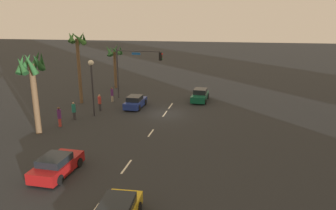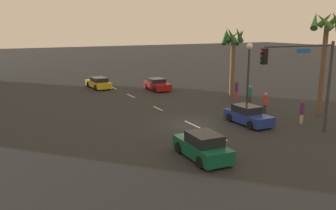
% 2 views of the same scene
% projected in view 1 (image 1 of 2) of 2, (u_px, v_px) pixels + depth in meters
% --- Properties ---
extents(ground_plane, '(220.00, 220.00, 0.00)m').
position_uv_depth(ground_plane, '(165.00, 114.00, 33.19)').
color(ground_plane, '#232628').
extents(lane_stripe_1, '(2.11, 0.14, 0.01)m').
position_uv_depth(lane_stripe_1, '(126.00, 167.00, 21.32)').
color(lane_stripe_1, silver).
rests_on(lane_stripe_1, ground_plane).
extents(lane_stripe_2, '(1.84, 0.14, 0.01)m').
position_uv_depth(lane_stripe_2, '(151.00, 133.00, 27.60)').
color(lane_stripe_2, silver).
rests_on(lane_stripe_2, ground_plane).
extents(lane_stripe_3, '(2.18, 0.14, 0.01)m').
position_uv_depth(lane_stripe_3, '(165.00, 114.00, 33.19)').
color(lane_stripe_3, silver).
rests_on(lane_stripe_3, ground_plane).
extents(lane_stripe_4, '(2.32, 0.14, 0.01)m').
position_uv_depth(lane_stripe_4, '(171.00, 106.00, 36.19)').
color(lane_stripe_4, silver).
rests_on(lane_stripe_4, ground_plane).
extents(car_0, '(3.98, 2.02, 1.33)m').
position_uv_depth(car_0, '(57.00, 165.00, 20.13)').
color(car_0, maroon).
rests_on(car_0, ground_plane).
extents(car_1, '(4.05, 1.98, 1.49)m').
position_uv_depth(car_1, '(200.00, 96.00, 38.23)').
color(car_1, '#0F5138').
rests_on(car_1, ground_plane).
extents(car_2, '(3.96, 1.82, 1.38)m').
position_uv_depth(car_2, '(135.00, 102.00, 35.43)').
color(car_2, navy).
rests_on(car_2, ground_plane).
extents(traffic_signal, '(0.63, 6.00, 6.24)m').
position_uv_depth(traffic_signal, '(133.00, 65.00, 38.41)').
color(traffic_signal, '#38383D').
rests_on(traffic_signal, ground_plane).
extents(streetlamp, '(0.56, 0.56, 5.81)m').
position_uv_depth(streetlamp, '(92.00, 77.00, 31.37)').
color(streetlamp, '#2D2D33').
rests_on(streetlamp, ground_plane).
extents(pedestrian_0, '(0.36, 0.36, 1.90)m').
position_uv_depth(pedestrian_0, '(59.00, 116.00, 29.03)').
color(pedestrian_0, '#BF3833').
rests_on(pedestrian_0, ground_plane).
extents(pedestrian_1, '(0.44, 0.44, 1.78)m').
position_uv_depth(pedestrian_1, '(112.00, 94.00, 37.84)').
color(pedestrian_1, '#B2A58C').
rests_on(pedestrian_1, ground_plane).
extents(pedestrian_2, '(0.50, 0.50, 1.79)m').
position_uv_depth(pedestrian_2, '(100.00, 102.00, 34.21)').
color(pedestrian_2, '#333338').
rests_on(pedestrian_2, ground_plane).
extents(pedestrian_3, '(0.54, 0.54, 1.77)m').
position_uv_depth(pedestrian_3, '(74.00, 110.00, 31.19)').
color(pedestrian_3, '#333338').
rests_on(pedestrian_3, ground_plane).
extents(palm_tree_0, '(2.51, 2.52, 7.22)m').
position_uv_depth(palm_tree_0, '(32.00, 74.00, 26.20)').
color(palm_tree_0, brown).
rests_on(palm_tree_0, ground_plane).
extents(palm_tree_1, '(2.59, 2.48, 8.48)m').
position_uv_depth(palm_tree_1, '(78.00, 49.00, 35.83)').
color(palm_tree_1, brown).
rests_on(palm_tree_1, ground_plane).
extents(palm_tree_2, '(2.70, 2.71, 6.42)m').
position_uv_depth(palm_tree_2, '(114.00, 55.00, 44.56)').
color(palm_tree_2, brown).
rests_on(palm_tree_2, ground_plane).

